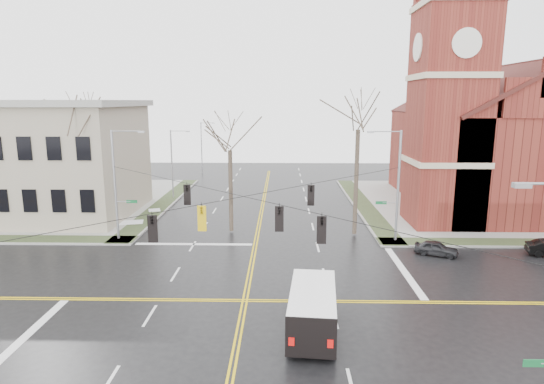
{
  "coord_description": "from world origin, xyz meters",
  "views": [
    {
      "loc": [
        2.12,
        -24.62,
        11.4
      ],
      "look_at": [
        1.45,
        6.0,
        5.26
      ],
      "focal_mm": 30.0,
      "sensor_mm": 36.0,
      "label": 1
    }
  ],
  "objects_px": {
    "church": "(494,129)",
    "streetlight_north_b": "(202,145)",
    "tree_nw_near": "(230,145)",
    "streetlight_north_a": "(173,161)",
    "cargo_van": "(313,306)",
    "tree_ne": "(358,122)",
    "signal_pole_nw": "(117,182)",
    "signal_pole_ne": "(396,183)",
    "parked_car_a": "(436,248)",
    "tree_nw_far": "(83,125)"
  },
  "relations": [
    {
      "from": "signal_pole_nw",
      "to": "streetlight_north_a",
      "type": "distance_m",
      "value": 16.52
    },
    {
      "from": "streetlight_north_b",
      "to": "signal_pole_ne",
      "type": "bearing_deg",
      "value": -58.95
    },
    {
      "from": "parked_car_a",
      "to": "tree_ne",
      "type": "xyz_separation_m",
      "value": [
        -5.35,
        5.04,
        9.14
      ]
    },
    {
      "from": "streetlight_north_a",
      "to": "cargo_van",
      "type": "xyz_separation_m",
      "value": [
        14.35,
        -31.36,
        -3.15
      ]
    },
    {
      "from": "signal_pole_ne",
      "to": "parked_car_a",
      "type": "bearing_deg",
      "value": -52.94
    },
    {
      "from": "cargo_van",
      "to": "tree_ne",
      "type": "bearing_deg",
      "value": 79.38
    },
    {
      "from": "cargo_van",
      "to": "tree_nw_near",
      "type": "xyz_separation_m",
      "value": [
        -6.02,
        17.34,
        6.43
      ]
    },
    {
      "from": "streetlight_north_b",
      "to": "tree_nw_far",
      "type": "bearing_deg",
      "value": -97.04
    },
    {
      "from": "parked_car_a",
      "to": "tree_ne",
      "type": "relative_size",
      "value": 0.24
    },
    {
      "from": "church",
      "to": "signal_pole_nw",
      "type": "height_order",
      "value": "church"
    },
    {
      "from": "church",
      "to": "tree_nw_far",
      "type": "relative_size",
      "value": 2.11
    },
    {
      "from": "streetlight_north_b",
      "to": "tree_nw_near",
      "type": "xyz_separation_m",
      "value": [
        8.34,
        -34.02,
        3.28
      ]
    },
    {
      "from": "signal_pole_ne",
      "to": "streetlight_north_a",
      "type": "distance_m",
      "value": 27.48
    },
    {
      "from": "signal_pole_nw",
      "to": "cargo_van",
      "type": "relative_size",
      "value": 1.49
    },
    {
      "from": "streetlight_north_a",
      "to": "tree_nw_near",
      "type": "relative_size",
      "value": 0.75
    },
    {
      "from": "signal_pole_nw",
      "to": "streetlight_north_b",
      "type": "height_order",
      "value": "signal_pole_nw"
    },
    {
      "from": "streetlight_north_a",
      "to": "cargo_van",
      "type": "bearing_deg",
      "value": -65.41
    },
    {
      "from": "parked_car_a",
      "to": "church",
      "type": "bearing_deg",
      "value": -9.54
    },
    {
      "from": "streetlight_north_a",
      "to": "tree_ne",
      "type": "distance_m",
      "value": 24.63
    },
    {
      "from": "signal_pole_ne",
      "to": "cargo_van",
      "type": "height_order",
      "value": "signal_pole_ne"
    },
    {
      "from": "signal_pole_nw",
      "to": "signal_pole_ne",
      "type": "bearing_deg",
      "value": 0.0
    },
    {
      "from": "church",
      "to": "streetlight_north_b",
      "type": "xyz_separation_m",
      "value": [
        -35.42,
        23.22,
        -3.97
      ]
    },
    {
      "from": "signal_pole_ne",
      "to": "tree_ne",
      "type": "relative_size",
      "value": 0.67
    },
    {
      "from": "streetlight_north_a",
      "to": "church",
      "type": "bearing_deg",
      "value": -5.19
    },
    {
      "from": "church",
      "to": "signal_pole_nw",
      "type": "distance_m",
      "value": 38.61
    },
    {
      "from": "church",
      "to": "signal_pole_nw",
      "type": "xyz_separation_m",
      "value": [
        -36.09,
        -13.28,
        -3.48
      ]
    },
    {
      "from": "tree_nw_far",
      "to": "signal_pole_ne",
      "type": "bearing_deg",
      "value": -5.58
    },
    {
      "from": "signal_pole_ne",
      "to": "parked_car_a",
      "type": "xyz_separation_m",
      "value": [
        2.44,
        -3.24,
        -4.41
      ]
    },
    {
      "from": "tree_nw_near",
      "to": "parked_car_a",
      "type": "bearing_deg",
      "value": -19.56
    },
    {
      "from": "signal_pole_nw",
      "to": "tree_nw_near",
      "type": "distance_m",
      "value": 9.75
    },
    {
      "from": "streetlight_north_b",
      "to": "tree_nw_near",
      "type": "distance_m",
      "value": 35.18
    },
    {
      "from": "church",
      "to": "parked_car_a",
      "type": "distance_m",
      "value": 21.36
    },
    {
      "from": "signal_pole_nw",
      "to": "cargo_van",
      "type": "bearing_deg",
      "value": -44.7
    },
    {
      "from": "signal_pole_ne",
      "to": "cargo_van",
      "type": "bearing_deg",
      "value": -117.16
    },
    {
      "from": "parked_car_a",
      "to": "cargo_van",
      "type": "bearing_deg",
      "value": 163.23
    },
    {
      "from": "parked_car_a",
      "to": "tree_nw_near",
      "type": "distance_m",
      "value": 18.53
    },
    {
      "from": "signal_pole_ne",
      "to": "signal_pole_nw",
      "type": "relative_size",
      "value": 1.0
    },
    {
      "from": "parked_car_a",
      "to": "tree_ne",
      "type": "distance_m",
      "value": 11.73
    },
    {
      "from": "signal_pole_ne",
      "to": "tree_nw_far",
      "type": "relative_size",
      "value": 0.69
    },
    {
      "from": "streetlight_north_a",
      "to": "streetlight_north_b",
      "type": "distance_m",
      "value": 20.0
    },
    {
      "from": "signal_pole_ne",
      "to": "tree_ne",
      "type": "distance_m",
      "value": 5.84
    },
    {
      "from": "church",
      "to": "streetlight_north_a",
      "type": "height_order",
      "value": "church"
    },
    {
      "from": "streetlight_north_a",
      "to": "streetlight_north_b",
      "type": "height_order",
      "value": "same"
    },
    {
      "from": "streetlight_north_a",
      "to": "signal_pole_nw",
      "type": "bearing_deg",
      "value": -92.32
    },
    {
      "from": "tree_nw_far",
      "to": "streetlight_north_a",
      "type": "bearing_deg",
      "value": 73.27
    },
    {
      "from": "signal_pole_nw",
      "to": "streetlight_north_a",
      "type": "xyz_separation_m",
      "value": [
        0.67,
        16.5,
        -0.48
      ]
    },
    {
      "from": "tree_nw_near",
      "to": "tree_ne",
      "type": "bearing_deg",
      "value": -3.57
    },
    {
      "from": "signal_pole_ne",
      "to": "streetlight_north_a",
      "type": "height_order",
      "value": "signal_pole_ne"
    },
    {
      "from": "parked_car_a",
      "to": "tree_ne",
      "type": "height_order",
      "value": "tree_ne"
    },
    {
      "from": "cargo_van",
      "to": "tree_ne",
      "type": "xyz_separation_m",
      "value": [
        4.71,
        16.67,
        8.36
      ]
    }
  ]
}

